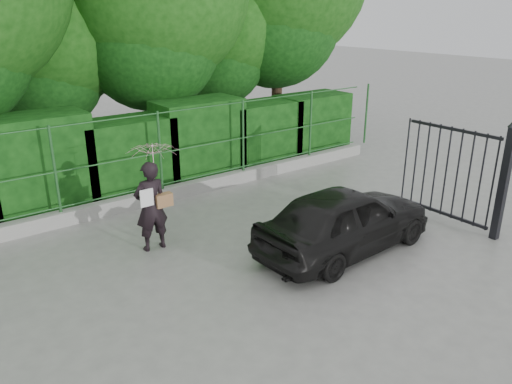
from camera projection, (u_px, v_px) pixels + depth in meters
ground at (271, 287)px, 8.00m from camera, size 80.00×80.00×0.00m
kerb at (147, 198)px, 11.31m from camera, size 14.00×0.25×0.30m
fence at (153, 152)px, 11.07m from camera, size 14.13×0.06×1.80m
hedge at (115, 155)px, 11.61m from camera, size 14.20×1.20×2.14m
gate at (480, 174)px, 9.65m from camera, size 0.22×2.33×2.36m
woman at (153, 181)px, 8.93m from camera, size 0.93×0.95×1.99m
car at (345, 219)px, 9.03m from camera, size 3.69×1.59×1.24m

